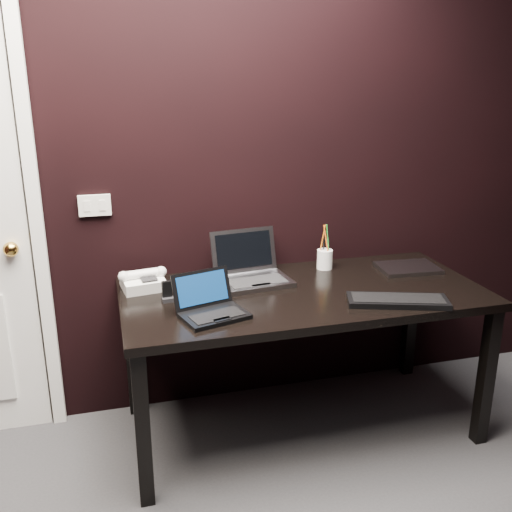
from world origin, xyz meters
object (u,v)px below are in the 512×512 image
object	(u,v)px
silver_laptop	(252,273)
ext_keyboard	(398,301)
desk_phone	(143,281)
pen_cup	(325,258)
desk	(303,305)
closed_laptop	(408,268)
netbook	(211,308)
mobile_phone	(167,294)

from	to	relation	value
silver_laptop	ext_keyboard	world-z (taller)	silver_laptop
desk_phone	pen_cup	distance (m)	0.95
desk	closed_laptop	bearing A→B (deg)	12.11
netbook	silver_laptop	bearing A→B (deg)	52.63
desk_phone	desk	bearing A→B (deg)	-16.17
desk	netbook	xyz separation A→B (m)	(-0.48, -0.17, 0.11)
desk	mobile_phone	size ratio (longest dim) A/B	18.52
silver_laptop	closed_laptop	size ratio (longest dim) A/B	1.16
netbook	closed_laptop	world-z (taller)	netbook
desk	closed_laptop	world-z (taller)	closed_laptop
desk	netbook	bearing A→B (deg)	-160.00
closed_laptop	pen_cup	world-z (taller)	pen_cup
closed_laptop	desk_phone	bearing A→B (deg)	176.74
desk	mobile_phone	world-z (taller)	mobile_phone
pen_cup	ext_keyboard	bearing A→B (deg)	-75.79
desk	silver_laptop	xyz separation A→B (m)	(-0.20, 0.18, 0.12)
desk	closed_laptop	distance (m)	0.65
closed_laptop	silver_laptop	bearing A→B (deg)	176.61
closed_laptop	pen_cup	size ratio (longest dim) A/B	1.34
silver_laptop	ext_keyboard	xyz separation A→B (m)	(0.55, -0.45, -0.03)
netbook	silver_laptop	size ratio (longest dim) A/B	0.86
desk_phone	silver_laptop	bearing A→B (deg)	-3.05
desk	desk_phone	bearing A→B (deg)	163.83
desk	pen_cup	xyz separation A→B (m)	(0.21, 0.27, 0.13)
mobile_phone	pen_cup	xyz separation A→B (m)	(0.85, 0.23, 0.02)
mobile_phone	pen_cup	size ratio (longest dim) A/B	0.39
desk_phone	mobile_phone	xyz separation A→B (m)	(0.09, -0.17, -0.01)
netbook	mobile_phone	xyz separation A→B (m)	(-0.16, 0.21, -0.00)
netbook	ext_keyboard	world-z (taller)	netbook
silver_laptop	mobile_phone	distance (m)	0.46
silver_laptop	pen_cup	xyz separation A→B (m)	(0.42, 0.09, 0.01)
desk	closed_laptop	size ratio (longest dim) A/B	5.32
desk	pen_cup	bearing A→B (deg)	51.49
desk	mobile_phone	xyz separation A→B (m)	(-0.64, 0.04, 0.11)
desk	pen_cup	distance (m)	0.37
silver_laptop	desk	bearing A→B (deg)	-41.96
netbook	silver_laptop	distance (m)	0.45
netbook	desk_phone	xyz separation A→B (m)	(-0.25, 0.38, 0.01)
silver_laptop	mobile_phone	xyz separation A→B (m)	(-0.43, -0.15, -0.01)
mobile_phone	netbook	bearing A→B (deg)	-52.96
mobile_phone	silver_laptop	bearing A→B (deg)	18.81
desk	desk_phone	xyz separation A→B (m)	(-0.73, 0.21, 0.12)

